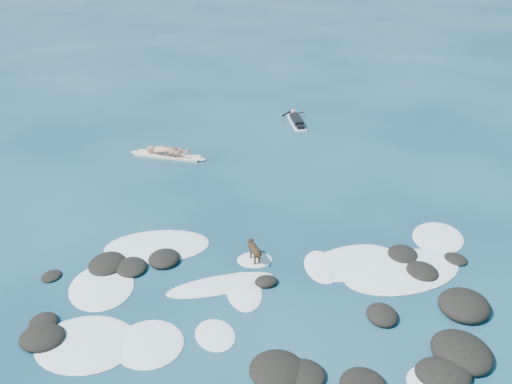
{
  "coord_description": "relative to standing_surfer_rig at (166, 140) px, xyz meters",
  "views": [
    {
      "loc": [
        -0.74,
        -13.42,
        9.91
      ],
      "look_at": [
        0.02,
        4.0,
        0.9
      ],
      "focal_mm": 40.0,
      "sensor_mm": 36.0,
      "label": 1
    }
  ],
  "objects": [
    {
      "name": "paddling_surfer_rig",
      "position": [
        5.97,
        3.84,
        -0.62
      ],
      "size": [
        1.16,
        2.6,
        0.45
      ],
      "rotation": [
        0.0,
        0.0,
        1.67
      ],
      "color": "white",
      "rests_on": "ground"
    },
    {
      "name": "ground",
      "position": [
        3.56,
        -9.2,
        -0.78
      ],
      "size": [
        160.0,
        160.0,
        0.0
      ],
      "primitive_type": "plane",
      "color": "#0A2642",
      "rests_on": "ground"
    },
    {
      "name": "breaking_foam",
      "position": [
        4.01,
        -9.14,
        -0.77
      ],
      "size": [
        13.0,
        8.04,
        0.12
      ],
      "color": "white",
      "rests_on": "ground"
    },
    {
      "name": "standing_surfer_rig",
      "position": [
        0.0,
        0.0,
        0.0
      ],
      "size": [
        3.4,
        1.41,
        1.97
      ],
      "rotation": [
        0.0,
        0.0,
        -0.3
      ],
      "color": "beige",
      "rests_on": "ground"
    },
    {
      "name": "dog",
      "position": [
        3.4,
        -8.08,
        -0.35
      ],
      "size": [
        0.46,
        0.99,
        0.64
      ],
      "rotation": [
        0.0,
        0.0,
        1.89
      ],
      "color": "black",
      "rests_on": "ground"
    },
    {
      "name": "reef_rocks",
      "position": [
        4.82,
        -11.19,
        -0.68
      ],
      "size": [
        13.83,
        6.99,
        0.56
      ],
      "color": "black",
      "rests_on": "ground"
    }
  ]
}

